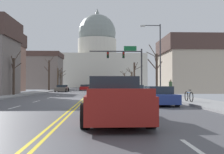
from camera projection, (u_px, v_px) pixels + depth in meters
ground at (84, 99)px, 24.18m from camera, size 20.00×180.00×0.20m
signal_gantry at (127, 59)px, 39.97m from camera, size 7.91×0.41×6.89m
street_lamp_right at (158, 53)px, 30.14m from camera, size 2.35×0.24×7.97m
capitol_building at (97, 60)px, 102.51m from camera, size 35.79×18.11×30.47m
sedan_near_00 at (102, 90)px, 35.05m from camera, size 2.08×4.28×1.25m
sedan_near_01 at (135, 91)px, 28.99m from camera, size 2.05×4.25×1.25m
sedan_near_02 at (104, 93)px, 22.88m from camera, size 2.10×4.32×1.20m
sedan_near_03 at (158, 96)px, 17.33m from camera, size 2.02×4.41×1.21m
pickup_truck_near_04 at (114, 100)px, 10.02m from camera, size 2.34×5.76×1.65m
sedan_oncoming_00 at (62, 88)px, 46.06m from camera, size 2.09×4.32×1.17m
sedan_oncoming_01 at (84, 88)px, 55.96m from camera, size 2.11×4.49×1.19m
sedan_oncoming_02 at (89, 87)px, 68.64m from camera, size 2.18×4.58×1.20m
flank_building_02 at (35, 71)px, 68.10m from camera, size 13.67×9.42×9.25m
flank_building_03 at (209, 65)px, 41.05m from camera, size 14.56×9.80×8.34m
bare_tree_00 at (124, 79)px, 77.29m from camera, size 2.48×1.81×5.41m
bare_tree_01 at (58, 78)px, 60.57m from camera, size 1.31×2.22×5.21m
bare_tree_02 at (156, 71)px, 33.41m from camera, size 1.88×2.80×6.21m
bare_tree_03 at (14, 75)px, 30.18m from camera, size 1.28×1.34×4.98m
bare_tree_04 at (134, 75)px, 54.30m from camera, size 1.98×0.95×5.60m
bare_tree_05 at (49, 74)px, 52.68m from camera, size 1.85×1.90×6.82m
bare_tree_06 at (132, 80)px, 61.45m from camera, size 1.57×2.04×5.04m
bare_tree_07 at (61, 79)px, 65.50m from camera, size 2.05×2.41×4.97m
pedestrian_00 at (171, 87)px, 27.30m from camera, size 0.35×0.34×1.67m
bicycle_parked at (189, 96)px, 18.68m from camera, size 0.12×1.77×0.85m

